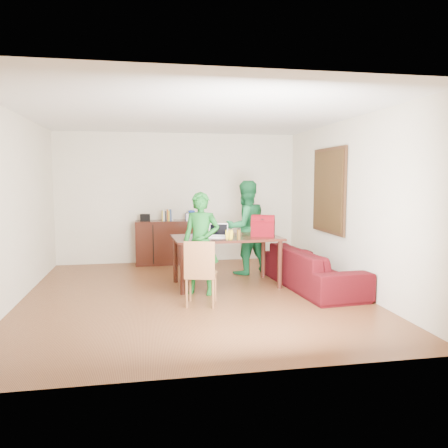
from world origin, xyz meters
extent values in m
cube|color=#4B2312|center=(0.00, 0.00, -0.05)|extent=(5.00, 5.50, 0.10)
cube|color=white|center=(0.00, 0.00, 2.75)|extent=(5.00, 5.50, 0.10)
cube|color=beige|center=(0.00, 2.80, 1.35)|extent=(5.00, 0.10, 2.70)
cube|color=beige|center=(0.00, -2.80, 1.35)|extent=(5.00, 0.10, 2.70)
cube|color=beige|center=(-2.55, 0.00, 1.35)|extent=(0.10, 5.50, 2.70)
cube|color=beige|center=(2.55, 0.00, 1.35)|extent=(0.10, 5.50, 2.70)
cube|color=#3F2614|center=(2.46, 0.70, 1.55)|extent=(0.04, 1.28, 1.48)
cube|color=#4E3417|center=(2.43, 0.70, 1.55)|extent=(0.01, 1.18, 1.36)
cube|color=black|center=(-0.20, 2.51, 0.45)|extent=(1.40, 0.45, 0.90)
cube|color=black|center=(-0.70, 2.51, 0.97)|extent=(0.20, 0.14, 0.14)
cube|color=#A9A9B2|center=(0.25, 2.51, 0.97)|extent=(0.24, 0.22, 0.14)
ellipsoid|color=#1836A0|center=(0.25, 2.51, 1.08)|extent=(0.14, 0.14, 0.07)
cube|color=black|center=(0.60, 0.50, 0.79)|extent=(1.79, 1.08, 0.04)
cylinder|color=black|center=(-0.16, 0.05, 0.39)|extent=(0.08, 0.08, 0.77)
cylinder|color=black|center=(1.41, 0.15, 0.39)|extent=(0.08, 0.08, 0.77)
cylinder|color=black|center=(-0.21, 0.86, 0.39)|extent=(0.08, 0.08, 0.77)
cylinder|color=black|center=(1.36, 0.96, 0.39)|extent=(0.08, 0.08, 0.77)
cube|color=brown|center=(0.05, -0.53, 0.43)|extent=(0.50, 0.49, 0.05)
cube|color=brown|center=(0.01, -0.71, 0.68)|extent=(0.41, 0.13, 0.48)
imported|color=#12541A|center=(0.13, 0.05, 0.78)|extent=(0.67, 0.55, 1.56)
imported|color=#166632|center=(1.12, 1.33, 0.86)|extent=(1.00, 0.88, 1.72)
cube|color=white|center=(0.45, 0.43, 0.82)|extent=(0.35, 0.28, 0.02)
cube|color=black|center=(0.45, 0.43, 0.93)|extent=(0.32, 0.15, 0.20)
cylinder|color=#583C14|center=(0.74, 0.15, 0.90)|extent=(0.07, 0.07, 0.18)
cube|color=maroon|center=(1.21, 0.45, 0.95)|extent=(0.43, 0.34, 0.28)
imported|color=#360709|center=(1.95, 0.09, 0.32)|extent=(1.03, 2.25, 0.64)
camera|label=1|loc=(-0.70, -6.46, 1.77)|focal=35.00mm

